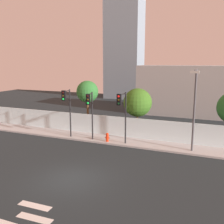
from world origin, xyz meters
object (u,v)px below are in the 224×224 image
traffic_light_left (90,106)px  roadside_tree_leftmost (87,92)px  traffic_light_center (67,103)px  street_lamp_curbside (194,104)px  fire_hydrant (107,137)px  roadside_tree_midleft (138,103)px  traffic_light_right (122,107)px

traffic_light_left → roadside_tree_leftmost: bearing=120.1°
traffic_light_center → street_lamp_curbside: (10.85, 0.47, 0.54)m
fire_hydrant → street_lamp_curbside: bearing=0.6°
roadside_tree_midleft → traffic_light_right: bearing=-91.3°
roadside_tree_leftmost → traffic_light_right: bearing=-37.6°
roadside_tree_leftmost → roadside_tree_midleft: (5.34, 0.00, -0.78)m
traffic_light_left → street_lamp_curbside: bearing=5.0°
traffic_light_left → traffic_light_right: traffic_light_right is taller
fire_hydrant → traffic_light_right: bearing=-20.8°
roadside_tree_midleft → traffic_light_left: bearing=-125.7°
traffic_light_center → roadside_tree_leftmost: size_ratio=0.86×
traffic_light_center → fire_hydrant: size_ratio=5.71×
fire_hydrant → traffic_light_left: bearing=-152.9°
street_lamp_curbside → fire_hydrant: size_ratio=8.19×
traffic_light_center → roadside_tree_midleft: bearing=35.4°
fire_hydrant → roadside_tree_leftmost: (-3.68, 3.45, 3.41)m
traffic_light_center → roadside_tree_midleft: traffic_light_center is taller
street_lamp_curbside → roadside_tree_leftmost: 11.29m
fire_hydrant → roadside_tree_leftmost: 6.09m
traffic_light_center → traffic_light_right: 5.34m
traffic_light_left → fire_hydrant: 3.10m
traffic_light_left → roadside_tree_leftmost: 4.80m
traffic_light_center → roadside_tree_leftmost: bearing=88.8°
fire_hydrant → roadside_tree_midleft: (1.66, 3.45, 2.62)m
traffic_light_center → traffic_light_right: traffic_light_center is taller
traffic_light_left → traffic_light_center: bearing=173.8°
traffic_light_right → fire_hydrant: traffic_light_right is taller
traffic_light_left → street_lamp_curbside: 8.44m
traffic_light_left → fire_hydrant: traffic_light_left is taller
roadside_tree_leftmost → fire_hydrant: bearing=-43.1°
street_lamp_curbside → roadside_tree_leftmost: bearing=162.6°
traffic_light_left → traffic_light_right: size_ratio=0.97×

